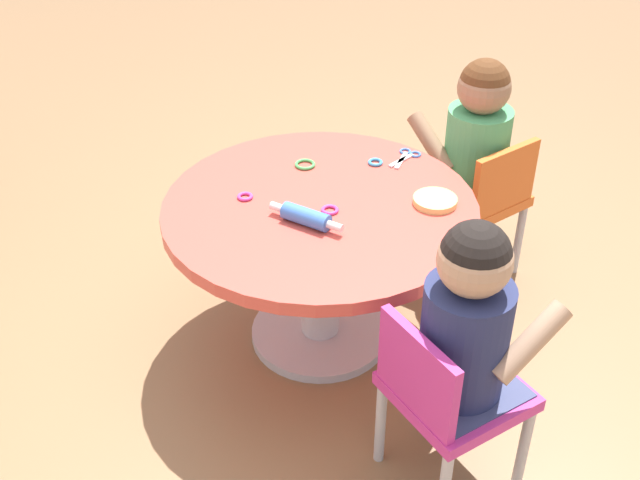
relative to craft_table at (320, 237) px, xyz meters
name	(u,v)px	position (x,y,z in m)	size (l,w,h in m)	color
ground_plane	(320,335)	(0.00, 0.00, -0.39)	(10.00, 10.00, 0.00)	olive
craft_table	(320,237)	(0.00, 0.00, 0.00)	(0.92, 0.92, 0.50)	silver
child_chair_left	(446,394)	(-0.60, -0.21, -0.08)	(0.39, 0.39, 0.54)	#B7B7BC
seated_child_left	(469,317)	(-0.59, -0.24, 0.15)	(0.38, 0.42, 0.51)	#3F4772
child_chair_right	(478,199)	(0.25, -0.59, -0.08)	(0.40, 0.40, 0.54)	#B7B7BC
seated_child_right	(477,134)	(0.29, -0.57, 0.15)	(0.43, 0.39, 0.51)	#3F4772
rolling_pin	(306,217)	(-0.10, 0.06, 0.14)	(0.17, 0.19, 0.05)	#3F72CC
craft_scissors	(406,156)	(0.23, -0.32, 0.12)	(0.13, 0.13, 0.01)	silver
playdough_blob_0	(435,201)	(-0.05, -0.33, 0.12)	(0.13, 0.13, 0.02)	#F2CC72
cookie_cutter_0	(330,210)	(-0.04, -0.02, 0.12)	(0.05, 0.05, 0.01)	#D83FA5
cookie_cutter_1	(375,162)	(0.21, -0.21, 0.12)	(0.05, 0.05, 0.01)	#3F99D8
cookie_cutter_2	(245,197)	(0.07, 0.21, 0.12)	(0.05, 0.05, 0.01)	#D83FA5
cookie_cutter_3	(305,164)	(0.23, 0.01, 0.12)	(0.06, 0.06, 0.01)	#4CB259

